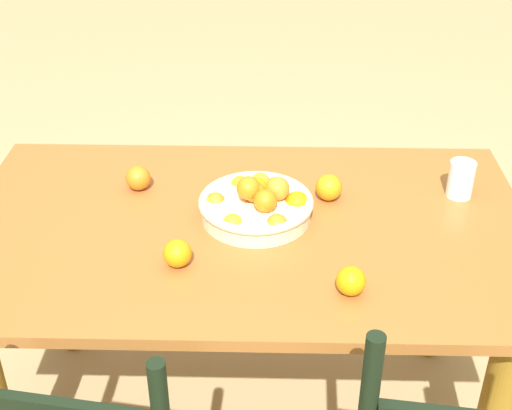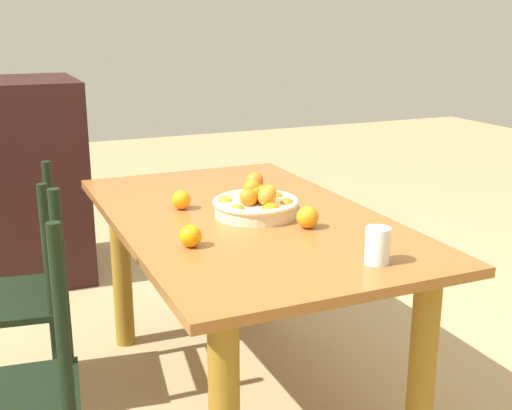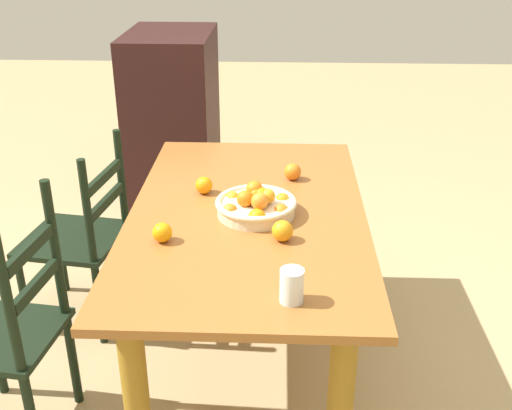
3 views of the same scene
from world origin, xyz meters
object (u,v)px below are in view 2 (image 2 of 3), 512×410
dining_table (245,250)px  orange_loose_0 (308,217)px  orange_loose_2 (191,236)px  chair_near_window (23,397)px  orange_loose_1 (255,181)px  orange_loose_3 (181,200)px  cabinet (34,178)px  drinking_glass (378,246)px  fruit_bowl (257,204)px  chair_by_cabinet (15,299)px

dining_table → orange_loose_0: bearing=-149.5°
orange_loose_2 → chair_near_window: bearing=104.9°
chair_near_window → orange_loose_1: (0.73, -1.02, 0.35)m
orange_loose_2 → orange_loose_3: bearing=-13.3°
cabinet → dining_table: bearing=-161.1°
orange_loose_2 → orange_loose_3: size_ratio=0.99×
orange_loose_3 → drinking_glass: bearing=-155.4°
fruit_bowl → orange_loose_2: bearing=124.9°
fruit_bowl → drinking_glass: fruit_bowl is taller
chair_near_window → fruit_bowl: bearing=120.3°
chair_near_window → orange_loose_1: 1.30m
chair_near_window → orange_loose_3: bearing=138.5°
chair_near_window → orange_loose_0: (0.17, -0.97, 0.35)m
chair_by_cabinet → drinking_glass: chair_by_cabinet is taller
orange_loose_1 → orange_loose_2: bearing=141.0°
dining_table → drinking_glass: (-0.61, -0.17, 0.19)m
cabinet → orange_loose_2: (-2.02, -0.30, 0.23)m
dining_table → orange_loose_3: bearing=49.5°
dining_table → chair_by_cabinet: bearing=66.9°
chair_by_cabinet → orange_loose_0: chair_by_cabinet is taller
cabinet → orange_loose_1: bearing=-151.5°
dining_table → cabinet: bearing=18.5°
orange_loose_0 → orange_loose_2: size_ratio=1.07×
cabinet → orange_loose_0: cabinet is taller
chair_near_window → drinking_glass: 1.09m
chair_by_cabinet → dining_table: bearing=75.4°
dining_table → orange_loose_1: bearing=-29.4°
orange_loose_0 → orange_loose_1: bearing=-4.5°
dining_table → chair_near_window: chair_near_window is taller
chair_near_window → chair_by_cabinet: chair_near_window is taller
chair_by_cabinet → chair_near_window: bearing=6.2°
chair_by_cabinet → orange_loose_1: (-0.02, -0.99, 0.37)m
chair_by_cabinet → orange_loose_3: (-0.18, -0.61, 0.37)m
chair_near_window → chair_by_cabinet: 0.75m
dining_table → orange_loose_1: size_ratio=21.17×
cabinet → orange_loose_3: bearing=-165.6°
fruit_bowl → orange_loose_3: (0.19, 0.23, -0.01)m
fruit_bowl → orange_loose_0: bearing=-153.5°
chair_by_cabinet → orange_loose_1: size_ratio=12.43×
cabinet → orange_loose_3: 1.66m
orange_loose_0 → drinking_glass: 0.38m
orange_loose_0 → drinking_glass: bearing=-175.7°
orange_loose_2 → fruit_bowl: bearing=-55.1°
orange_loose_1 → dining_table: bearing=150.6°
cabinet → fruit_bowl: size_ratio=3.60×
orange_loose_0 → orange_loose_1: (0.56, -0.04, -0.00)m
cabinet → orange_loose_2: size_ratio=15.94×
dining_table → orange_loose_0: orange_loose_0 is taller
cabinet → orange_loose_1: cabinet is taller
chair_by_cabinet → fruit_bowl: bearing=74.5°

